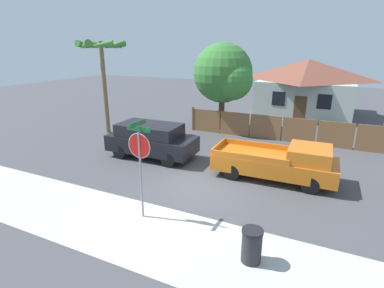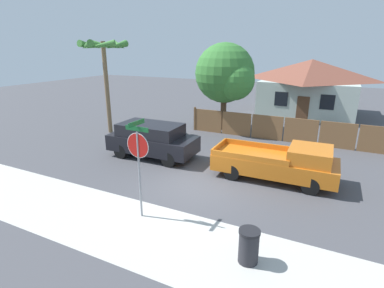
# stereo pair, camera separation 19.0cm
# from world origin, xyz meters

# --- Properties ---
(ground_plane) EXTENTS (80.00, 80.00, 0.00)m
(ground_plane) POSITION_xyz_m (0.00, 0.00, 0.00)
(ground_plane) COLOR #47474C
(sidewalk_strip) EXTENTS (36.00, 3.20, 0.01)m
(sidewalk_strip) POSITION_xyz_m (0.00, -3.60, 0.00)
(sidewalk_strip) COLOR beige
(sidewalk_strip) RESTS_ON ground
(wooden_fence) EXTENTS (12.21, 0.12, 1.63)m
(wooden_fence) POSITION_xyz_m (2.06, 8.17, 0.76)
(wooden_fence) COLOR brown
(wooden_fence) RESTS_ON ground
(house) EXTENTS (8.02, 7.56, 4.61)m
(house) POSITION_xyz_m (2.45, 17.42, 2.39)
(house) COLOR #B2C1B7
(house) RESTS_ON ground
(oak_tree) EXTENTS (4.16, 3.96, 5.90)m
(oak_tree) POSITION_xyz_m (-2.07, 9.05, 3.82)
(oak_tree) COLOR brown
(oak_tree) RESTS_ON ground
(palm_tree) EXTENTS (2.95, 3.16, 6.01)m
(palm_tree) POSITION_xyz_m (-8.94, 5.08, 5.18)
(palm_tree) COLOR brown
(palm_tree) RESTS_ON ground
(red_suv) EXTENTS (4.66, 2.11, 1.79)m
(red_suv) POSITION_xyz_m (-3.63, 2.28, 0.98)
(red_suv) COLOR black
(red_suv) RESTS_ON ground
(orange_pickup) EXTENTS (5.26, 2.12, 1.64)m
(orange_pickup) POSITION_xyz_m (2.93, 2.29, 0.80)
(orange_pickup) COLOR orange
(orange_pickup) RESTS_ON ground
(stop_sign) EXTENTS (0.89, 0.80, 3.38)m
(stop_sign) POSITION_xyz_m (-0.72, -2.84, 2.31)
(stop_sign) COLOR gray
(stop_sign) RESTS_ON ground
(trash_bin) EXTENTS (0.58, 0.58, 0.98)m
(trash_bin) POSITION_xyz_m (3.23, -3.48, 0.49)
(trash_bin) COLOR #28282D
(trash_bin) RESTS_ON ground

